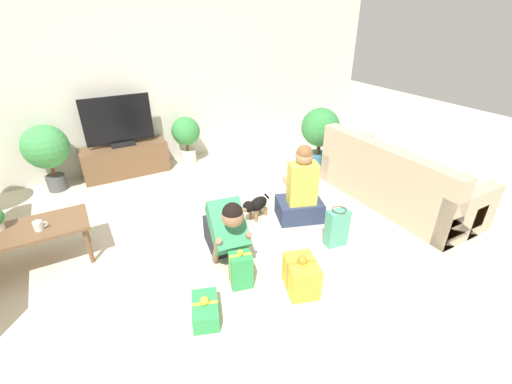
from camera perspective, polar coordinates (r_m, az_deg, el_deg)
name	(u,v)px	position (r m, az deg, el deg)	size (l,w,h in m)	color
ground_plane	(214,248)	(3.73, -7.01, -9.22)	(16.00, 16.00, 0.00)	beige
wall_back	(139,81)	(5.59, -18.96, 17.05)	(8.40, 0.06, 2.60)	beige
sofa_right	(394,182)	(4.73, 22.07, 1.56)	(0.84, 2.04, 0.82)	tan
coffee_table	(28,234)	(3.89, -33.80, -5.80)	(1.06, 0.51, 0.44)	brown
tv_console	(126,160)	(5.55, -20.90, 5.04)	(1.22, 0.40, 0.47)	brown
tv	(119,124)	(5.38, -21.92, 10.48)	(0.95, 0.20, 0.72)	black
potted_plant_corner_right	(320,132)	(5.40, 10.63, 9.85)	(0.59, 0.59, 0.95)	#336B84
potted_plant_back_right	(186,135)	(5.61, -11.56, 9.33)	(0.45, 0.45, 0.77)	beige
potted_plant_back_left	(46,149)	(5.36, -31.56, 6.10)	(0.58, 0.58, 0.93)	#4C4C51
person_kneeling	(226,229)	(3.39, -5.10, -6.13)	(0.43, 0.81, 0.78)	#23232D
person_sitting	(301,193)	(4.03, 7.49, -0.18)	(0.62, 0.58, 0.96)	#283351
dog	(255,205)	(4.07, -0.09, -2.19)	(0.45, 0.25, 0.30)	black
gift_box_a	(205,310)	(2.99, -8.45, -18.88)	(0.31, 0.39, 0.22)	#2D934C
gift_box_b	(301,275)	(3.17, 7.53, -13.60)	(0.35, 0.41, 0.38)	yellow
gift_box_c	(241,270)	(3.17, -2.54, -12.81)	(0.23, 0.21, 0.40)	#2D934C
gift_bag_a	(337,228)	(3.73, 13.33, -5.80)	(0.25, 0.17, 0.44)	#4CA384
mug	(39,226)	(3.76, -32.50, -4.77)	(0.12, 0.08, 0.09)	silver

